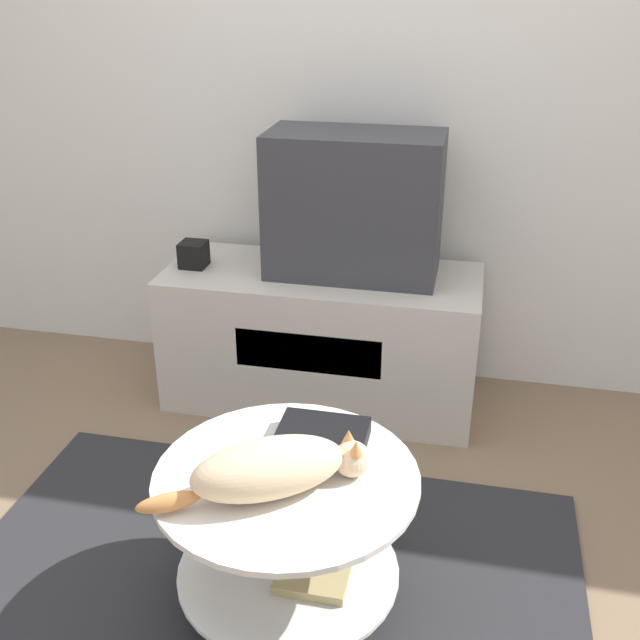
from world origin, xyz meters
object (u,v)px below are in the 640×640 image
object	(u,v)px
speaker	(194,254)
tv	(354,205)
dvd_box	(323,436)
cat	(273,468)

from	to	relation	value
speaker	tv	bearing A→B (deg)	6.13
tv	speaker	bearing A→B (deg)	-173.87
tv	dvd_box	world-z (taller)	tv
speaker	cat	world-z (taller)	speaker
tv	cat	bearing A→B (deg)	-89.27
cat	tv	bearing A→B (deg)	59.66
dvd_box	cat	size ratio (longest dim) A/B	0.46
tv	speaker	world-z (taller)	tv
tv	cat	xyz separation A→B (m)	(0.02, -1.25, -0.32)
tv	cat	distance (m)	1.29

